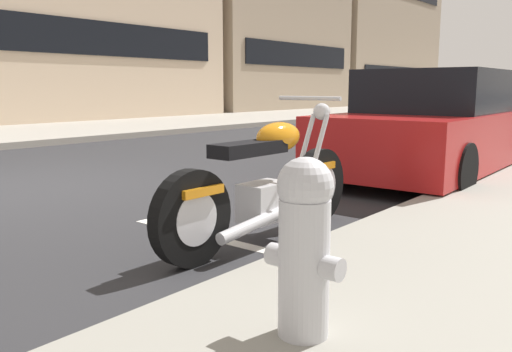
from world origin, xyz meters
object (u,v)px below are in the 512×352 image
at_px(car_opposite_curb, 430,100).
at_px(fire_hydrant, 304,243).
at_px(parked_motorcycle, 266,186).
at_px(parked_car_behind_motorcycle, 437,126).

distance_m(car_opposite_curb, fire_hydrant, 23.96).
relative_size(parked_motorcycle, parked_car_behind_motorcycle, 0.51).
distance_m(parked_motorcycle, fire_hydrant, 1.93).
relative_size(parked_car_behind_motorcycle, car_opposite_curb, 1.03).
bearing_deg(fire_hydrant, parked_motorcycle, 42.95).
xyz_separation_m(car_opposite_curb, fire_hydrant, (-22.50, -8.23, -0.09)).
bearing_deg(car_opposite_curb, parked_motorcycle, 16.90).
bearing_deg(parked_car_behind_motorcycle, fire_hydrant, -165.80).
bearing_deg(parked_car_behind_motorcycle, parked_motorcycle, -178.63).
relative_size(parked_motorcycle, fire_hydrant, 2.85).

